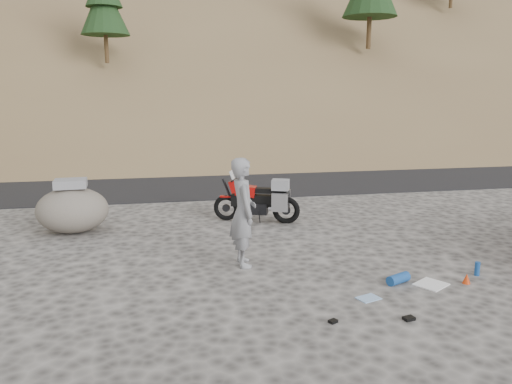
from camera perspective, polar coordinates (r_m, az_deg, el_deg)
The scene contains 13 objects.
ground at distance 9.00m, azimuth 2.63°, elevation -8.20°, with size 140.00×140.00×0.00m, color #3C3A38.
road at distance 17.61m, azimuth -4.31°, elevation 1.49°, with size 120.00×7.00×0.05m, color black.
hillside at distance 49.81m, azimuth -9.26°, elevation 20.54°, with size 120.00×73.00×46.72m.
motorcycle at distance 11.67m, azimuth 0.48°, elevation -0.94°, with size 1.97×1.02×1.23m.
man at distance 8.96m, azimuth -1.46°, elevation -8.28°, with size 0.70×0.46×1.92m, color gray.
boulder at distance 11.53m, azimuth -20.25°, elevation -1.87°, with size 1.69×1.50×1.17m.
gear_white_cloth at distance 8.53m, azimuth 19.37°, elevation -9.93°, with size 0.47×0.42×0.02m, color white.
gear_blue_mat at distance 8.40m, azimuth 15.96°, elevation -9.51°, with size 0.16×0.16×0.41m, color navy.
gear_bottle at distance 9.19m, azimuth 23.96°, elevation -8.02°, with size 0.09×0.09×0.23m, color navy.
gear_funnel at distance 8.77m, azimuth 22.93°, elevation -9.09°, with size 0.13×0.13×0.16m, color red.
gear_glove_a at distance 7.22m, azimuth 17.08°, elevation -13.64°, with size 0.15×0.11×0.04m, color black.
gear_glove_b at distance 6.92m, azimuth 8.80°, elevation -14.39°, with size 0.11×0.09×0.04m, color black.
gear_blue_cloth at distance 7.75m, azimuth 12.72°, elevation -11.75°, with size 0.33×0.24×0.01m, color #8EB2DC.
Camera 1 is at (-2.03, -8.24, 3.01)m, focal length 35.00 mm.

